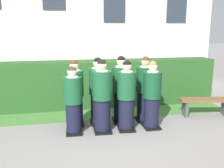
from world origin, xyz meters
The scene contains 13 objects.
ground_plane centered at (0.00, 0.00, 0.00)m, with size 60.00×60.00×0.00m, color gray.
student_front_row_0 centered at (-0.92, 0.03, 0.73)m, with size 0.40×0.45×1.53m.
student_front_row_1 centered at (-0.28, 0.00, 0.80)m, with size 0.44×0.49×1.67m.
student_front_row_2 centered at (0.29, 0.00, 0.78)m, with size 0.42×0.49×1.63m.
student_front_row_3 centered at (0.90, 0.00, 0.76)m, with size 0.42×0.50×1.60m.
student_rear_row_0 centered at (-0.86, 0.50, 0.77)m, with size 0.42×0.52×1.61m.
student_rear_row_1 centered at (-0.30, 0.51, 0.79)m, with size 0.43×0.48×1.65m.
student_rear_row_2 centered at (0.28, 0.51, 0.80)m, with size 0.44×0.49×1.68m.
student_rear_row_3 centered at (0.88, 0.47, 0.79)m, with size 0.43×0.53×1.66m.
hedge centered at (0.00, 1.96, 0.69)m, with size 7.00×0.70×1.39m.
school_building_annex centered at (2.43, 6.88, 3.51)m, with size 6.46×3.67×6.85m.
wooden_bench centered at (2.63, 0.50, 0.35)m, with size 1.44×0.57×0.48m.
lawn_strip centered at (0.00, 1.16, 0.00)m, with size 7.00×0.90×0.01m, color #477A38.
Camera 1 is at (-1.10, -5.35, 2.33)m, focal length 40.12 mm.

